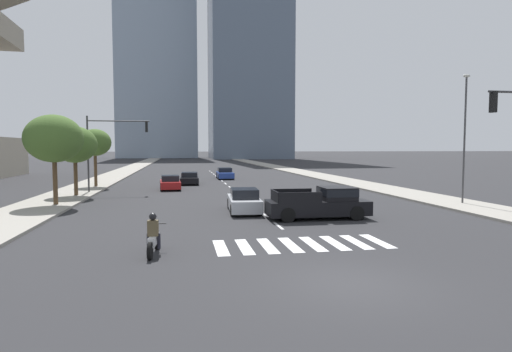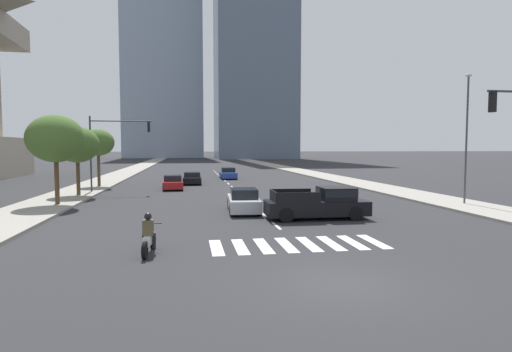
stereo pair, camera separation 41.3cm
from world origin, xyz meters
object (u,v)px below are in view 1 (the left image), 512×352
(sedan_red_0, at_px, (170,183))
(street_tree_second, at_px, (75,145))
(sedan_black_2, at_px, (190,178))
(street_lamp_east, at_px, (465,130))
(traffic_signal_far, at_px, (111,140))
(sedan_blue_1, at_px, (225,174))
(sedan_silver_3, at_px, (244,201))
(street_tree_nearest, at_px, (54,139))
(motorcycle_lead, at_px, (154,238))
(pickup_truck, at_px, (322,203))
(street_tree_third, at_px, (95,143))

(sedan_red_0, distance_m, street_tree_second, 9.05)
(sedan_black_2, bearing_deg, street_lamp_east, -136.53)
(traffic_signal_far, bearing_deg, sedan_blue_1, 52.77)
(sedan_red_0, bearing_deg, sedan_silver_3, -165.13)
(sedan_black_2, xyz_separation_m, traffic_signal_far, (-6.53, -7.59, 3.86))
(street_tree_nearest, bearing_deg, motorcycle_lead, -62.69)
(pickup_truck, relative_size, sedan_blue_1, 1.18)
(street_tree_third, bearing_deg, sedan_blue_1, 35.48)
(traffic_signal_far, relative_size, street_tree_third, 1.16)
(street_lamp_east, xyz_separation_m, street_tree_third, (-26.03, 16.73, -0.70))
(motorcycle_lead, relative_size, sedan_blue_1, 0.45)
(traffic_signal_far, xyz_separation_m, street_tree_nearest, (-2.21, -7.82, -0.11))
(traffic_signal_far, bearing_deg, sedan_red_0, 25.27)
(sedan_red_0, height_order, street_tree_second, street_tree_second)
(street_lamp_east, relative_size, street_tree_second, 1.59)
(sedan_blue_1, relative_size, street_tree_nearest, 0.81)
(motorcycle_lead, relative_size, street_tree_second, 0.39)
(street_tree_nearest, xyz_separation_m, street_tree_third, (-0.00, 12.82, -0.10))
(pickup_truck, distance_m, sedan_black_2, 23.55)
(pickup_truck, distance_m, street_tree_second, 19.97)
(sedan_blue_1, bearing_deg, sedan_silver_3, -2.92)
(sedan_black_2, bearing_deg, street_tree_second, 140.88)
(sedan_blue_1, xyz_separation_m, street_tree_second, (-13.12, -16.90, 3.37))
(sedan_black_2, bearing_deg, street_tree_nearest, 152.09)
(motorcycle_lead, relative_size, pickup_truck, 0.38)
(sedan_blue_1, distance_m, sedan_silver_3, 26.45)
(street_tree_nearest, xyz_separation_m, street_tree_second, (0.00, 5.28, -0.34))
(sedan_blue_1, bearing_deg, street_tree_second, -37.21)
(pickup_truck, relative_size, street_tree_third, 1.01)
(street_tree_second, bearing_deg, sedan_blue_1, 52.17)
(sedan_black_2, distance_m, street_tree_second, 13.81)
(sedan_silver_3, bearing_deg, street_tree_second, 53.63)
(sedan_silver_3, xyz_separation_m, street_lamp_east, (14.54, 0.32, 4.29))
(sedan_red_0, height_order, street_tree_nearest, street_tree_nearest)
(sedan_black_2, bearing_deg, pickup_truck, -162.31)
(pickup_truck, height_order, street_tree_third, street_tree_third)
(sedan_blue_1, relative_size, sedan_black_2, 1.00)
(motorcycle_lead, height_order, sedan_black_2, motorcycle_lead)
(sedan_black_2, height_order, street_tree_third, street_tree_third)
(traffic_signal_far, bearing_deg, street_lamp_east, -26.21)
(sedan_red_0, relative_size, traffic_signal_far, 0.69)
(sedan_blue_1, distance_m, street_tree_third, 16.51)
(traffic_signal_far, height_order, street_tree_nearest, traffic_signal_far)
(sedan_red_0, relative_size, street_tree_nearest, 0.75)
(street_tree_nearest, height_order, street_tree_second, street_tree_nearest)
(pickup_truck, height_order, street_tree_second, street_tree_second)
(sedan_silver_3, distance_m, street_lamp_east, 15.16)
(sedan_red_0, xyz_separation_m, sedan_black_2, (1.83, 5.38, -0.02))
(motorcycle_lead, distance_m, pickup_truck, 10.36)
(sedan_red_0, bearing_deg, sedan_black_2, -21.76)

